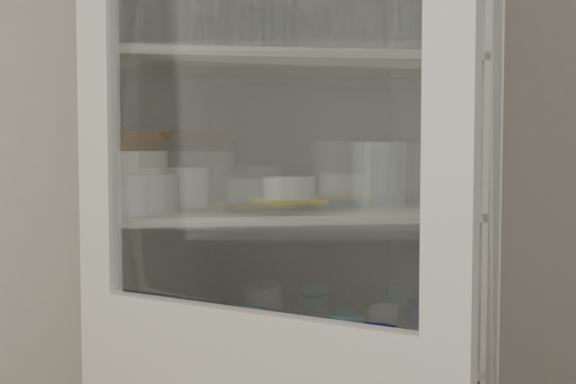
# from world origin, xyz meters

# --- Properties ---
(wall_back) EXTENTS (3.60, 0.02, 2.60)m
(wall_back) POSITION_xyz_m (0.00, 1.50, 1.30)
(wall_back) COLOR #B1B0AA
(wall_back) RESTS_ON ground
(pantry_cabinet) EXTENTS (1.00, 0.45, 2.10)m
(pantry_cabinet) POSITION_xyz_m (0.20, 1.34, 0.94)
(pantry_cabinet) COLOR silver
(pantry_cabinet) RESTS_ON floor
(tumbler_0) EXTENTS (0.09, 0.09, 0.14)m
(tumbler_0) POSITION_xyz_m (-0.04, 1.12, 1.73)
(tumbler_0) COLOR silver
(tumbler_0) RESTS_ON shelf_glass
(tumbler_1) EXTENTS (0.08, 0.08, 0.14)m
(tumbler_1) POSITION_xyz_m (-0.00, 1.12, 1.73)
(tumbler_1) COLOR silver
(tumbler_1) RESTS_ON shelf_glass
(tumbler_2) EXTENTS (0.07, 0.07, 0.13)m
(tumbler_2) POSITION_xyz_m (0.14, 1.11, 1.73)
(tumbler_2) COLOR silver
(tumbler_2) RESTS_ON shelf_glass
(tumbler_3) EXTENTS (0.07, 0.07, 0.14)m
(tumbler_3) POSITION_xyz_m (0.17, 1.12, 1.73)
(tumbler_3) COLOR silver
(tumbler_3) RESTS_ON shelf_glass
(tumbler_4) EXTENTS (0.09, 0.09, 0.14)m
(tumbler_4) POSITION_xyz_m (0.40, 1.16, 1.73)
(tumbler_4) COLOR silver
(tumbler_4) RESTS_ON shelf_glass
(tumbler_5) EXTENTS (0.09, 0.09, 0.13)m
(tumbler_5) POSITION_xyz_m (0.48, 1.11, 1.73)
(tumbler_5) COLOR silver
(tumbler_5) RESTS_ON shelf_glass
(tumbler_6) EXTENTS (0.08, 0.08, 0.14)m
(tumbler_6) POSITION_xyz_m (0.50, 1.16, 1.73)
(tumbler_6) COLOR silver
(tumbler_6) RESTS_ON shelf_glass
(tumbler_7) EXTENTS (0.08, 0.08, 0.14)m
(tumbler_7) POSITION_xyz_m (-0.21, 1.24, 1.73)
(tumbler_7) COLOR silver
(tumbler_7) RESTS_ON shelf_glass
(tumbler_8) EXTENTS (0.10, 0.10, 0.15)m
(tumbler_8) POSITION_xyz_m (0.07, 1.27, 1.74)
(tumbler_8) COLOR silver
(tumbler_8) RESTS_ON shelf_glass
(tumbler_9) EXTENTS (0.07, 0.07, 0.13)m
(tumbler_9) POSITION_xyz_m (0.13, 1.30, 1.73)
(tumbler_9) COLOR silver
(tumbler_9) RESTS_ON shelf_glass
(goblet_0) EXTENTS (0.07, 0.07, 0.15)m
(goblet_0) POSITION_xyz_m (0.02, 1.36, 1.74)
(goblet_0) COLOR silver
(goblet_0) RESTS_ON shelf_glass
(goblet_1) EXTENTS (0.08, 0.08, 0.17)m
(goblet_1) POSITION_xyz_m (0.23, 1.39, 1.75)
(goblet_1) COLOR silver
(goblet_1) RESTS_ON shelf_glass
(goblet_2) EXTENTS (0.07, 0.07, 0.17)m
(goblet_2) POSITION_xyz_m (0.30, 1.39, 1.74)
(goblet_2) COLOR silver
(goblet_2) RESTS_ON shelf_glass
(goblet_3) EXTENTS (0.07, 0.07, 0.17)m
(goblet_3) POSITION_xyz_m (0.61, 1.39, 1.74)
(goblet_3) COLOR silver
(goblet_3) RESTS_ON shelf_glass
(plate_stack_front) EXTENTS (0.24, 0.24, 0.10)m
(plate_stack_front) POSITION_xyz_m (-0.21, 1.24, 1.31)
(plate_stack_front) COLOR white
(plate_stack_front) RESTS_ON shelf_plates
(plate_stack_back) EXTENTS (0.19, 0.19, 0.11)m
(plate_stack_back) POSITION_xyz_m (-0.10, 1.42, 1.32)
(plate_stack_back) COLOR white
(plate_stack_back) RESTS_ON shelf_plates
(cream_bowl) EXTENTS (0.22, 0.22, 0.06)m
(cream_bowl) POSITION_xyz_m (-0.21, 1.24, 1.39)
(cream_bowl) COLOR white
(cream_bowl) RESTS_ON plate_stack_front
(terracotta_bowl) EXTENTS (0.27, 0.27, 0.05)m
(terracotta_bowl) POSITION_xyz_m (-0.21, 1.24, 1.44)
(terracotta_bowl) COLOR brown
(terracotta_bowl) RESTS_ON cream_bowl
(glass_platter) EXTENTS (0.36, 0.36, 0.02)m
(glass_platter) POSITION_xyz_m (0.20, 1.23, 1.27)
(glass_platter) COLOR silver
(glass_platter) RESTS_ON shelf_plates
(yellow_trivet) EXTENTS (0.19, 0.19, 0.01)m
(yellow_trivet) POSITION_xyz_m (0.20, 1.23, 1.29)
(yellow_trivet) COLOR yellow
(yellow_trivet) RESTS_ON glass_platter
(white_ramekin) EXTENTS (0.17, 0.17, 0.06)m
(white_ramekin) POSITION_xyz_m (0.20, 1.23, 1.32)
(white_ramekin) COLOR white
(white_ramekin) RESTS_ON yellow_trivet
(grey_bowl_stack) EXTENTS (0.15, 0.15, 0.18)m
(grey_bowl_stack) POSITION_xyz_m (0.46, 1.30, 1.35)
(grey_bowl_stack) COLOR silver
(grey_bowl_stack) RESTS_ON shelf_plates
(mug_blue) EXTENTS (0.15, 0.15, 0.09)m
(mug_blue) POSITION_xyz_m (0.43, 1.20, 0.91)
(mug_blue) COLOR #141092
(mug_blue) RESTS_ON shelf_mugs
(mug_teal) EXTENTS (0.11, 0.11, 0.10)m
(mug_teal) POSITION_xyz_m (0.37, 1.32, 0.91)
(mug_teal) COLOR teal
(mug_teal) RESTS_ON shelf_mugs
(mug_white) EXTENTS (0.11, 0.11, 0.09)m
(mug_white) POSITION_xyz_m (0.31, 1.18, 0.90)
(mug_white) COLOR white
(mug_white) RESTS_ON shelf_mugs
(teal_jar) EXTENTS (0.10, 0.10, 0.12)m
(teal_jar) POSITION_xyz_m (0.10, 1.30, 0.92)
(teal_jar) COLOR teal
(teal_jar) RESTS_ON shelf_mugs
(measuring_cups) EXTENTS (0.10, 0.10, 0.04)m
(measuring_cups) POSITION_xyz_m (-0.14, 1.19, 0.88)
(measuring_cups) COLOR silver
(measuring_cups) RESTS_ON shelf_mugs
(white_canister) EXTENTS (0.15, 0.15, 0.14)m
(white_canister) POSITION_xyz_m (-0.06, 1.29, 0.93)
(white_canister) COLOR white
(white_canister) RESTS_ON shelf_mugs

